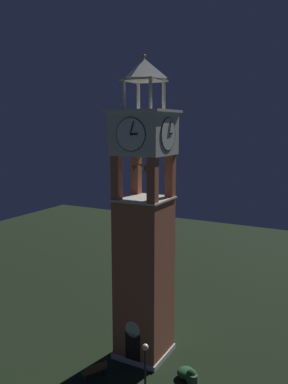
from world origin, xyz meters
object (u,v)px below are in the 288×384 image
(lamp_post, at_px, (145,366))
(trash_bin, at_px, (193,381))
(park_bench, at_px, (95,370))
(clock_tower, at_px, (144,238))

(lamp_post, bearing_deg, trash_bin, 65.64)
(lamp_post, height_order, trash_bin, lamp_post)
(park_bench, distance_m, trash_bin, 6.22)
(clock_tower, bearing_deg, trash_bin, -22.85)
(trash_bin, bearing_deg, clock_tower, 157.15)
(park_bench, height_order, trash_bin, park_bench)
(clock_tower, distance_m, lamp_post, 8.16)
(park_bench, xyz_separation_m, trash_bin, (5.87, 2.05, -0.08))
(clock_tower, xyz_separation_m, trash_bin, (4.41, -1.86, -7.99))
(park_bench, relative_size, lamp_post, 0.39)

